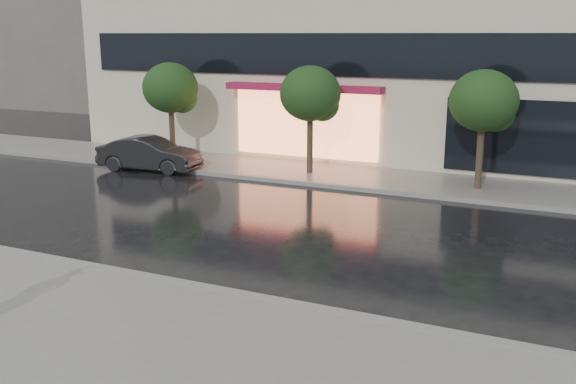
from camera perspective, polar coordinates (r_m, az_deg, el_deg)
The scene contains 10 objects.
ground at distance 13.69m, azimuth -2.81°, elevation -7.87°, with size 120.00×120.00×0.00m, color black.
sidewalk_near at distance 11.15m, azimuth -10.75°, elevation -13.09°, with size 60.00×4.50×0.12m, color slate.
sidewalk_far at distance 22.86m, azimuth 9.12°, elevation 1.05°, with size 60.00×3.50×0.12m, color slate.
curb_near at distance 12.86m, azimuth -4.90°, elevation -9.06°, with size 60.00×0.25×0.14m, color gray.
curb_far at distance 21.22m, azimuth 7.83°, elevation 0.13°, with size 60.00×0.25×0.14m, color gray.
bg_building_left at distance 50.40m, azimuth -18.15°, elevation 14.28°, with size 14.00×10.00×12.00m, color #59544F.
tree_far_west at distance 26.05m, azimuth -10.27°, elevation 8.94°, with size 2.20×2.20×3.99m.
tree_mid_west at distance 23.16m, azimuth 2.16°, elevation 8.55°, with size 2.20×2.20×3.99m.
tree_mid_east at distance 21.59m, azimuth 17.15°, elevation 7.56°, with size 2.20×2.20×3.99m.
parked_car at distance 24.90m, azimuth -12.22°, elevation 3.33°, with size 1.36×3.91×1.29m, color black.
Camera 1 is at (5.92, -11.26, 5.07)m, focal length 40.00 mm.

